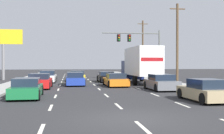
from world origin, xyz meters
TOP-DOWN VIEW (x-y plane):
  - ground_plane at (0.00, 25.00)m, footprint 140.00×140.00m
  - sidewalk_right at (8.08, 20.00)m, footprint 2.27×80.00m
  - sidewalk_left at (-8.08, 20.00)m, footprint 2.27×80.00m
  - lane_markings at (-0.00, 20.96)m, footprint 6.94×57.00m
  - car_white at (-4.96, 23.14)m, footprint 1.91×4.51m
  - car_red at (-5.06, 15.00)m, footprint 2.01×4.30m
  - car_green at (-5.17, 7.88)m, footprint 1.99×4.49m
  - car_yellow at (-1.56, 24.64)m, footprint 1.91×4.31m
  - car_blue at (-1.94, 18.04)m, footprint 1.88×4.64m
  - car_black at (1.77, 22.82)m, footprint 1.89×4.38m
  - car_orange at (1.86, 16.28)m, footprint 2.04×4.49m
  - box_truck at (5.05, 19.46)m, footprint 2.67×9.35m
  - car_gray at (4.92, 11.74)m, footprint 2.01×4.19m
  - car_tan at (5.26, 4.62)m, footprint 1.99×4.09m
  - traffic_signal_mast at (6.31, 27.10)m, footprint 7.89×0.69m
  - utility_pole_mid at (9.75, 20.89)m, footprint 1.80×0.28m
  - utility_pole_far at (10.28, 39.05)m, footprint 1.80×0.28m
  - roadside_billboard at (-11.05, 28.66)m, footprint 4.90×0.36m

SIDE VIEW (x-z plane):
  - ground_plane at x=0.00m, z-range 0.00..0.00m
  - lane_markings at x=0.00m, z-range 0.00..0.01m
  - sidewalk_right at x=8.08m, z-range 0.00..0.14m
  - sidewalk_left at x=-8.08m, z-range 0.00..0.14m
  - car_orange at x=1.86m, z-range -0.06..1.20m
  - car_black at x=1.77m, z-range -0.03..1.18m
  - car_yellow at x=-1.56m, z-range -0.06..1.22m
  - car_green at x=-5.17m, z-range -0.04..1.21m
  - car_tan at x=5.26m, z-range -0.05..1.24m
  - car_red at x=-5.06m, z-range -0.05..1.25m
  - car_gray at x=4.92m, z-range -0.04..1.25m
  - car_blue at x=-1.94m, z-range -0.05..1.26m
  - car_white at x=-4.96m, z-range -0.05..1.29m
  - box_truck at x=5.05m, z-range 0.25..4.10m
  - utility_pole_mid at x=9.75m, z-range 0.14..9.15m
  - roadside_billboard at x=-11.05m, z-range 1.54..8.17m
  - utility_pole_far at x=10.28m, z-range 0.14..9.86m
  - traffic_signal_mast at x=6.31m, z-range 1.68..8.32m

